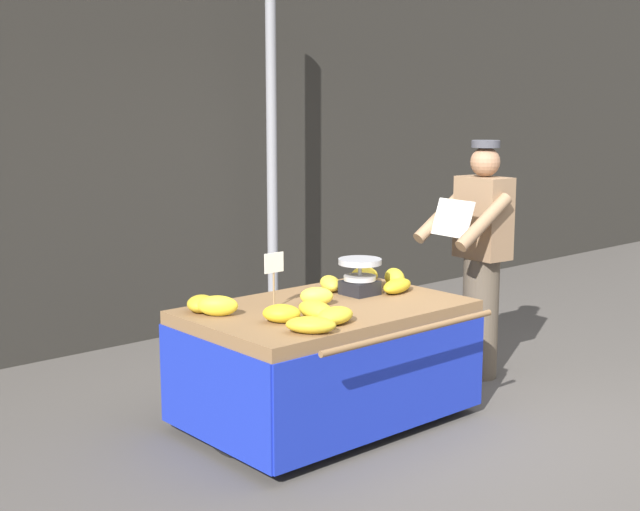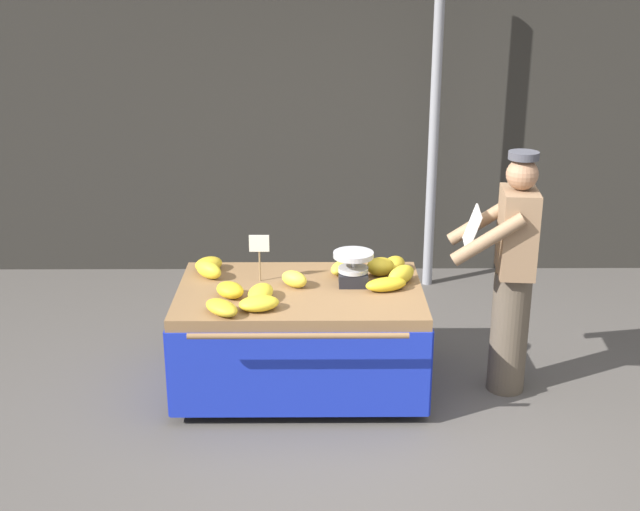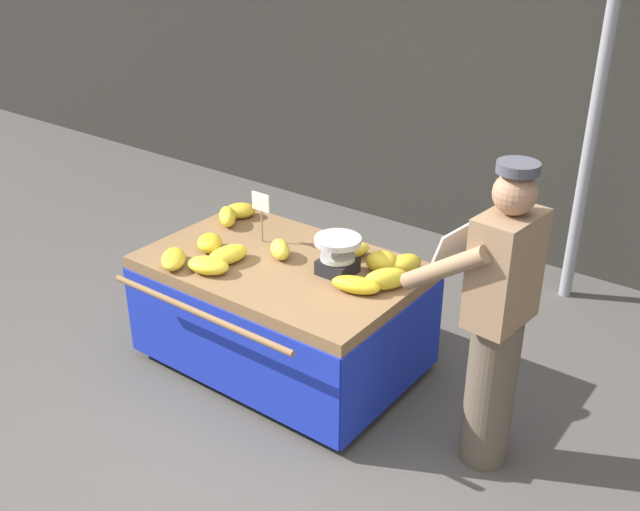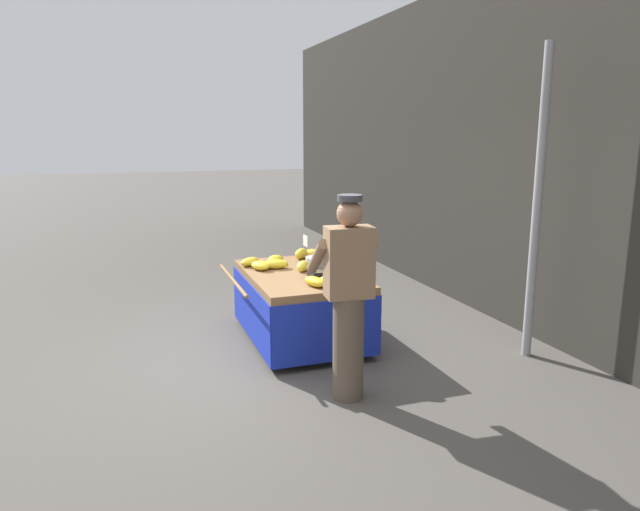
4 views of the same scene
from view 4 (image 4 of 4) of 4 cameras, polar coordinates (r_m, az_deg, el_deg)
The scene contains 19 objects.
ground_plane at distance 5.70m, azimuth -6.37°, elevation -10.68°, with size 60.00×60.00×0.00m, color #514C47.
back_wall at distance 6.71m, azimuth 20.95°, elevation 9.71°, with size 16.00×0.24×4.03m, color #2D2B26.
street_pole at distance 5.92m, azimuth 20.64°, elevation 4.57°, with size 0.09×0.09×3.01m, color gray.
banana_cart at distance 6.16m, azimuth -1.95°, elevation -3.50°, with size 1.71×1.29×0.75m.
weighing_scale at distance 5.77m, azimuth -0.04°, elevation -1.28°, with size 0.28×0.28×0.23m.
price_sign at distance 6.36m, azimuth -1.43°, elevation 1.17°, with size 0.14×0.01×0.34m.
banana_bunch_0 at distance 6.24m, azimuth -5.89°, elevation -0.98°, with size 0.17×0.26×0.09m, color yellow.
banana_bunch_1 at distance 6.83m, azimuth -0.73°, elevation 0.22°, with size 0.17×0.22×0.10m, color gold.
banana_bunch_2 at distance 6.14m, azimuth -1.69°, elevation -1.05°, with size 0.12×0.20×0.11m, color yellow.
banana_bunch_3 at distance 5.91m, azimuth 1.74°, elevation -1.64°, with size 0.13×0.27×0.10m, color yellow.
banana_bunch_4 at distance 6.49m, azimuth -4.41°, elevation -0.41°, with size 0.16×0.22×0.10m, color gold.
banana_bunch_5 at distance 5.65m, azimuth 2.34°, elevation -2.11°, with size 0.17×0.20×0.13m, color gold.
banana_bunch_6 at distance 5.54m, azimuth -0.50°, elevation -2.59°, with size 0.13×0.29×0.09m, color gold.
banana_bunch_7 at distance 6.76m, azimuth -1.86°, elevation 0.19°, with size 0.11×0.24×0.12m, color yellow.
banana_bunch_8 at distance 6.45m, azimuth -6.93°, elevation -0.60°, with size 0.15×0.28×0.09m, color gold.
banana_bunch_9 at distance 5.59m, azimuth 3.52°, elevation -2.41°, with size 0.14×0.23×0.11m, color gold.
banana_bunch_10 at distance 5.48m, azimuth 1.24°, elevation -2.58°, with size 0.13×0.27×0.13m, color yellow.
banana_bunch_11 at distance 6.28m, azimuth -4.39°, elevation -0.85°, with size 0.16×0.28×0.10m, color yellow.
vendor_person at distance 4.75m, azimuth 2.80°, elevation -4.10°, with size 0.61×0.55×1.71m.
Camera 4 is at (5.14, -1.14, 2.19)m, focal length 32.45 mm.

